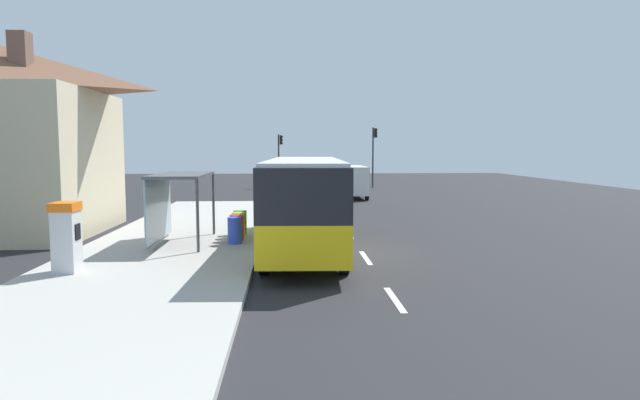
% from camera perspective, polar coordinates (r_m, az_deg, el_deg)
% --- Properties ---
extents(ground_plane, '(56.00, 92.00, 0.04)m').
position_cam_1_polar(ground_plane, '(32.95, 0.71, -0.91)').
color(ground_plane, '#262628').
extents(sidewalk_platform, '(6.20, 30.00, 0.18)m').
position_cam_1_polar(sidewalk_platform, '(21.38, -14.42, -4.22)').
color(sidewalk_platform, '#ADAAA3').
rests_on(sidewalk_platform, ground).
extents(lane_stripe_seg_0, '(0.16, 2.20, 0.01)m').
position_cam_1_polar(lane_stripe_seg_0, '(13.40, 7.75, -10.19)').
color(lane_stripe_seg_0, silver).
rests_on(lane_stripe_seg_0, ground).
extents(lane_stripe_seg_1, '(0.16, 2.20, 0.01)m').
position_cam_1_polar(lane_stripe_seg_1, '(18.20, 4.75, -6.00)').
color(lane_stripe_seg_1, silver).
rests_on(lane_stripe_seg_1, ground).
extents(lane_stripe_seg_2, '(0.16, 2.20, 0.01)m').
position_cam_1_polar(lane_stripe_seg_2, '(23.09, 3.03, -3.56)').
color(lane_stripe_seg_2, silver).
rests_on(lane_stripe_seg_2, ground).
extents(lane_stripe_seg_3, '(0.16, 2.20, 0.01)m').
position_cam_1_polar(lane_stripe_seg_3, '(28.01, 1.92, -1.97)').
color(lane_stripe_seg_3, silver).
rests_on(lane_stripe_seg_3, ground).
extents(lane_stripe_seg_4, '(0.16, 2.20, 0.01)m').
position_cam_1_polar(lane_stripe_seg_4, '(32.96, 1.15, -0.86)').
color(lane_stripe_seg_4, silver).
rests_on(lane_stripe_seg_4, ground).
extents(lane_stripe_seg_5, '(0.16, 2.20, 0.01)m').
position_cam_1_polar(lane_stripe_seg_5, '(37.92, 0.57, -0.04)').
color(lane_stripe_seg_5, silver).
rests_on(lane_stripe_seg_5, ground).
extents(lane_stripe_seg_6, '(0.16, 2.20, 0.01)m').
position_cam_1_polar(lane_stripe_seg_6, '(42.90, 0.13, 0.59)').
color(lane_stripe_seg_6, silver).
rests_on(lane_stripe_seg_6, ground).
extents(lane_stripe_seg_7, '(0.16, 2.20, 0.01)m').
position_cam_1_polar(lane_stripe_seg_7, '(47.87, -0.22, 1.09)').
color(lane_stripe_seg_7, silver).
rests_on(lane_stripe_seg_7, ground).
extents(bus, '(2.88, 11.09, 3.21)m').
position_cam_1_polar(bus, '(19.27, -1.62, 0.17)').
color(bus, yellow).
rests_on(bus, ground).
extents(white_van, '(2.05, 5.21, 2.30)m').
position_cam_1_polar(white_van, '(39.87, 3.20, 2.14)').
color(white_van, silver).
rests_on(white_van, ground).
extents(sedan_near, '(2.01, 4.48, 1.52)m').
position_cam_1_polar(sedan_near, '(54.84, 1.55, 2.46)').
color(sedan_near, navy).
rests_on(sedan_near, ground).
extents(ticket_machine, '(0.66, 0.76, 1.94)m').
position_cam_1_polar(ticket_machine, '(16.69, -24.78, -3.46)').
color(ticket_machine, silver).
rests_on(ticket_machine, sidewalk_platform).
extents(recycling_bin_blue, '(0.52, 0.52, 0.95)m').
position_cam_1_polar(recycling_bin_blue, '(19.99, -8.81, -3.13)').
color(recycling_bin_blue, blue).
rests_on(recycling_bin_blue, sidewalk_platform).
extents(recycling_bin_red, '(0.52, 0.52, 0.95)m').
position_cam_1_polar(recycling_bin_red, '(20.68, -8.62, -2.84)').
color(recycling_bin_red, red).
rests_on(recycling_bin_red, sidewalk_platform).
extents(recycling_bin_yellow, '(0.52, 0.52, 0.95)m').
position_cam_1_polar(recycling_bin_yellow, '(21.37, -8.44, -2.57)').
color(recycling_bin_yellow, yellow).
rests_on(recycling_bin_yellow, sidewalk_platform).
extents(recycling_bin_green, '(0.52, 0.52, 0.95)m').
position_cam_1_polar(recycling_bin_green, '(22.06, -8.28, -2.32)').
color(recycling_bin_green, green).
rests_on(recycling_bin_green, sidewalk_platform).
extents(traffic_light_near_side, '(0.49, 0.28, 5.47)m').
position_cam_1_polar(traffic_light_near_side, '(50.59, 5.61, 5.38)').
color(traffic_light_near_side, '#2D2D2D').
rests_on(traffic_light_near_side, ground).
extents(traffic_light_far_side, '(0.49, 0.28, 4.85)m').
position_cam_1_polar(traffic_light_far_side, '(50.81, -4.19, 4.97)').
color(traffic_light_far_side, '#2D2D2D').
rests_on(traffic_light_far_side, ground).
extents(bus_shelter, '(1.80, 4.00, 2.50)m').
position_cam_1_polar(bus_shelter, '(20.47, -14.95, 1.01)').
color(bus_shelter, '#4C4C51').
rests_on(bus_shelter, sidewalk_platform).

